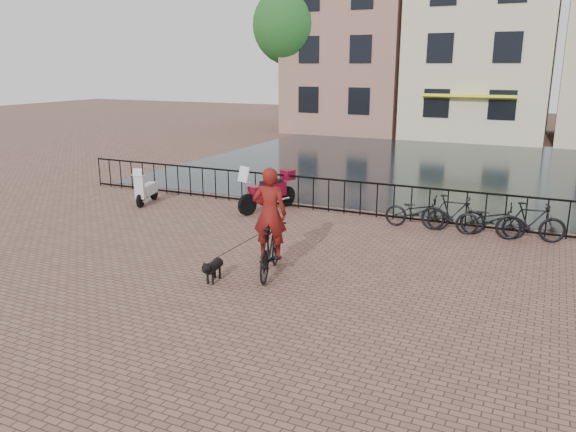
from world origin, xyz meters
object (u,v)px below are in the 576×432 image
at_px(dog, 214,269).
at_px(motorcycle, 267,186).
at_px(cyclist, 270,228).
at_px(scooter, 147,184).

bearing_deg(dog, motorcycle, 99.04).
relative_size(cyclist, dog, 3.45).
distance_m(cyclist, dog, 1.43).
height_order(dog, motorcycle, motorcycle).
bearing_deg(cyclist, dog, 28.05).
bearing_deg(dog, scooter, 131.90).
distance_m(motorcycle, scooter, 4.00).
bearing_deg(scooter, cyclist, -47.08).
bearing_deg(motorcycle, dog, -52.87).
xyz_separation_m(cyclist, motorcycle, (-2.53, 4.79, -0.27)).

